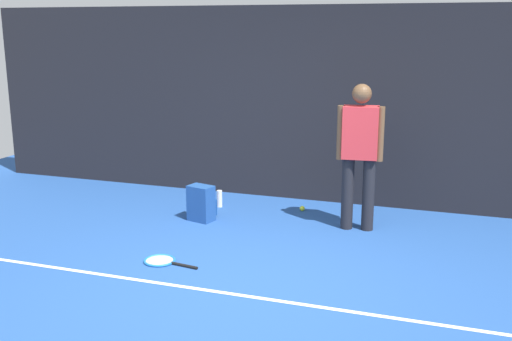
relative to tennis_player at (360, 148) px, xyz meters
The scene contains 8 objects.
ground_plane 2.29m from the tennis_player, 110.43° to the right, with size 12.00×12.00×0.00m, color #234C93.
back_fence 1.32m from the tennis_player, 124.46° to the left, with size 10.00×0.10×2.60m, color black.
court_line 2.46m from the tennis_player, 108.69° to the right, with size 9.00×0.05×0.00m, color white.
tennis_player is the anchor object (origin of this frame).
tennis_racket 2.56m from the tennis_player, 135.33° to the right, with size 0.63×0.37×0.03m.
backpack 2.02m from the tennis_player, behind, with size 0.34×0.34×0.44m.
tennis_ball_near_player 1.31m from the tennis_player, 148.43° to the left, with size 0.07×0.07×0.07m, color #CCE033.
water_bottle 2.07m from the tennis_player, behind, with size 0.07×0.07×0.22m, color white.
Camera 1 is at (1.79, -4.86, 2.33)m, focal length 42.55 mm.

